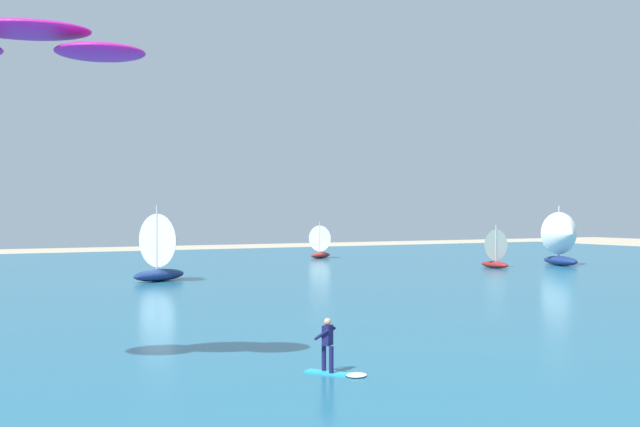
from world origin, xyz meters
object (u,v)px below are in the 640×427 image
kite (28,42)px  sailboat_far_left (565,238)px  sailboat_heeled_over (323,241)px  sailboat_mid_left (491,248)px  kitesurfer (333,354)px  sailboat_near_shore (166,246)px

kite → sailboat_far_left: 57.16m
sailboat_heeled_over → sailboat_mid_left: bearing=-72.3°
kitesurfer → sailboat_far_left: sailboat_far_left is taller
sailboat_far_left → kitesurfer: bearing=-143.0°
kite → sailboat_near_shore: (12.77, 30.37, -7.22)m
sailboat_heeled_over → kitesurfer: bearing=-117.6°
kitesurfer → sailboat_far_left: (41.03, 30.94, 1.93)m
kite → sailboat_heeled_over: kite is taller
sailboat_near_shore → sailboat_far_left: bearing=-3.7°
kite → sailboat_heeled_over: size_ratio=1.74×
kite → sailboat_heeled_over: (35.48, 49.24, -7.88)m
sailboat_near_shore → sailboat_far_left: 36.61m
sailboat_near_shore → sailboat_mid_left: bearing=-2.0°
sailboat_far_left → sailboat_heeled_over: bearing=123.1°
kitesurfer → sailboat_heeled_over: bearing=62.4°
sailboat_heeled_over → sailboat_mid_left: size_ratio=1.03×
sailboat_mid_left → sailboat_heeled_over: bearing=107.7°
kitesurfer → sailboat_mid_left: sailboat_mid_left is taller
sailboat_heeled_over → sailboat_near_shore: sailboat_near_shore is taller
sailboat_heeled_over → sailboat_near_shore: bearing=-140.3°
kite → sailboat_mid_left: 51.73m
sailboat_near_shore → sailboat_far_left: (36.53, -2.34, 0.07)m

